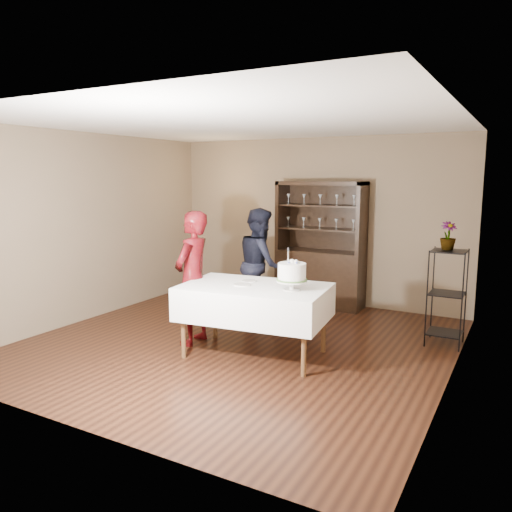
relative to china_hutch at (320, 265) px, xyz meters
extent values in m
plane|color=black|center=(-0.20, -2.25, -0.66)|extent=(5.00, 5.00, 0.00)
plane|color=white|center=(-0.20, -2.25, 2.04)|extent=(5.00, 5.00, 0.00)
cube|color=brown|center=(-0.20, 0.25, 0.69)|extent=(5.00, 0.02, 2.70)
cube|color=brown|center=(-2.70, -2.25, 0.69)|extent=(0.02, 5.00, 2.70)
cube|color=brown|center=(2.30, -2.25, 0.69)|extent=(0.02, 5.00, 2.70)
cube|color=black|center=(0.00, -0.01, -0.21)|extent=(1.40, 0.48, 0.90)
cube|color=black|center=(0.00, 0.21, 0.79)|extent=(1.40, 0.03, 1.10)
cube|color=black|center=(0.00, -0.01, 1.31)|extent=(1.40, 0.48, 0.06)
cube|color=black|center=(0.00, -0.01, 0.59)|extent=(1.28, 0.42, 0.02)
cube|color=black|center=(0.00, -0.01, 0.96)|extent=(1.28, 0.42, 0.02)
cylinder|color=black|center=(1.88, -1.25, -0.06)|extent=(0.02, 0.02, 1.20)
cylinder|color=black|center=(2.28, -1.25, -0.06)|extent=(0.02, 0.02, 1.20)
cylinder|color=black|center=(1.88, -0.85, -0.06)|extent=(0.02, 0.02, 1.20)
cylinder|color=black|center=(2.28, -0.85, -0.06)|extent=(0.02, 0.02, 1.20)
cube|color=black|center=(2.08, -1.05, -0.51)|extent=(0.40, 0.40, 0.02)
cube|color=black|center=(2.08, -1.05, -0.01)|extent=(0.40, 0.40, 0.01)
cube|color=black|center=(2.08, -1.05, 0.52)|extent=(0.40, 0.40, 0.02)
cube|color=white|center=(0.18, -2.52, -0.02)|extent=(1.77, 1.21, 0.38)
cylinder|color=#52351E|center=(-0.49, -3.00, -0.27)|extent=(0.06, 0.06, 0.79)
cylinder|color=#52351E|center=(0.95, -2.83, -0.27)|extent=(0.06, 0.06, 0.79)
cylinder|color=#52351E|center=(-0.58, -2.20, -0.27)|extent=(0.06, 0.06, 0.79)
cylinder|color=#52351E|center=(0.86, -2.04, -0.27)|extent=(0.06, 0.06, 0.79)
imported|color=#380511|center=(-0.70, -2.50, 0.17)|extent=(0.44, 0.64, 1.67)
imported|color=black|center=(-0.50, -1.11, 0.15)|extent=(0.95, 1.00, 1.63)
cylinder|color=silver|center=(0.66, -2.53, 0.17)|extent=(0.19, 0.19, 0.01)
cylinder|color=silver|center=(0.66, -2.53, 0.22)|extent=(0.05, 0.05, 0.10)
cylinder|color=silver|center=(0.66, -2.53, 0.27)|extent=(0.35, 0.35, 0.01)
cylinder|color=#4A7337|center=(0.66, -2.53, 0.29)|extent=(0.34, 0.34, 0.02)
cylinder|color=white|center=(0.66, -2.53, 0.38)|extent=(0.33, 0.33, 0.19)
sphere|color=#5868BD|center=(0.69, -2.53, 0.48)|extent=(0.02, 0.02, 0.02)
cube|color=white|center=(0.62, -2.54, 0.54)|extent=(0.02, 0.02, 0.13)
cube|color=black|center=(0.62, -2.54, 0.62)|extent=(0.02, 0.02, 0.05)
cylinder|color=silver|center=(0.05, -2.58, 0.18)|extent=(0.24, 0.24, 0.01)
cylinder|color=silver|center=(0.02, -2.36, 0.18)|extent=(0.22, 0.22, 0.01)
imported|color=#4A7337|center=(2.05, -1.00, 0.70)|extent=(0.27, 0.27, 0.35)
camera|label=1|loc=(2.91, -7.43, 1.41)|focal=35.00mm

